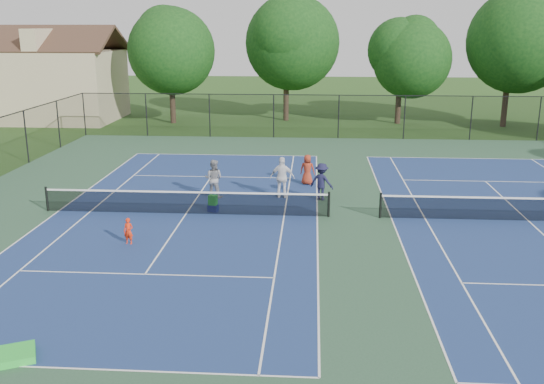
# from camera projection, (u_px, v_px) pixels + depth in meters

# --- Properties ---
(ground) EXTENTS (140.00, 140.00, 0.00)m
(ground) POSITION_uv_depth(u_px,v_px,m) (354.00, 217.00, 24.90)
(ground) COLOR #234716
(ground) RESTS_ON ground
(court_pad) EXTENTS (36.00, 36.00, 0.01)m
(court_pad) POSITION_uv_depth(u_px,v_px,m) (354.00, 217.00, 24.90)
(court_pad) COLOR #2A4B35
(court_pad) RESTS_ON ground
(tennis_court_left) EXTENTS (12.00, 23.83, 1.07)m
(tennis_court_left) POSITION_uv_depth(u_px,v_px,m) (186.00, 212.00, 25.34)
(tennis_court_left) COLOR navy
(tennis_court_left) RESTS_ON ground
(tennis_court_right) EXTENTS (12.00, 23.83, 1.07)m
(tennis_court_right) POSITION_uv_depth(u_px,v_px,m) (529.00, 219.00, 24.42)
(tennis_court_right) COLOR navy
(tennis_court_right) RESTS_ON ground
(perimeter_fence) EXTENTS (36.08, 36.08, 3.02)m
(perimeter_fence) POSITION_uv_depth(u_px,v_px,m) (356.00, 180.00, 24.48)
(perimeter_fence) COLOR black
(perimeter_fence) RESTS_ON ground
(tree_back_a) EXTENTS (6.80, 6.80, 9.15)m
(tree_back_a) POSITION_uv_depth(u_px,v_px,m) (170.00, 46.00, 47.22)
(tree_back_a) COLOR #2D2116
(tree_back_a) RESTS_ON ground
(tree_back_b) EXTENTS (7.60, 7.60, 10.03)m
(tree_back_b) POSITION_uv_depth(u_px,v_px,m) (286.00, 38.00, 48.40)
(tree_back_b) COLOR #2D2116
(tree_back_b) RESTS_ON ground
(tree_back_c) EXTENTS (6.00, 6.00, 8.40)m
(tree_back_c) POSITION_uv_depth(u_px,v_px,m) (401.00, 53.00, 47.15)
(tree_back_c) COLOR #2D2116
(tree_back_c) RESTS_ON ground
(tree_back_d) EXTENTS (7.80, 7.80, 10.37)m
(tree_back_d) POSITION_uv_depth(u_px,v_px,m) (512.00, 36.00, 45.31)
(tree_back_d) COLOR #2D2116
(tree_back_d) RESTS_ON ground
(clapboard_house) EXTENTS (10.80, 8.10, 7.65)m
(clapboard_house) POSITION_uv_depth(u_px,v_px,m) (54.00, 82.00, 49.62)
(clapboard_house) COLOR tan
(clapboard_house) RESTS_ON ground
(child_player) EXTENTS (0.38, 0.28, 0.97)m
(child_player) POSITION_uv_depth(u_px,v_px,m) (128.00, 231.00, 21.77)
(child_player) COLOR #F62F10
(child_player) RESTS_ON ground
(instructor) EXTENTS (0.96, 0.81, 1.76)m
(instructor) POSITION_uv_depth(u_px,v_px,m) (214.00, 179.00, 27.59)
(instructor) COLOR gray
(instructor) RESTS_ON ground
(bystander_a) EXTENTS (1.13, 0.50, 1.90)m
(bystander_a) POSITION_uv_depth(u_px,v_px,m) (282.00, 178.00, 27.49)
(bystander_a) COLOR white
(bystander_a) RESTS_ON ground
(bystander_b) EXTENTS (1.26, 1.03, 1.69)m
(bystander_b) POSITION_uv_depth(u_px,v_px,m) (322.00, 182.00, 27.18)
(bystander_b) COLOR #191937
(bystander_b) RESTS_ON ground
(bystander_c) EXTENTS (0.81, 0.61, 1.50)m
(bystander_c) POSITION_uv_depth(u_px,v_px,m) (307.00, 170.00, 29.86)
(bystander_c) COLOR maroon
(bystander_c) RESTS_ON ground
(ball_crate) EXTENTS (0.47, 0.39, 0.30)m
(ball_crate) POSITION_uv_depth(u_px,v_px,m) (213.00, 208.00, 25.64)
(ball_crate) COLOR navy
(ball_crate) RESTS_ON ground
(ball_hopper) EXTENTS (0.39, 0.34, 0.42)m
(ball_hopper) POSITION_uv_depth(u_px,v_px,m) (213.00, 200.00, 25.54)
(ball_hopper) COLOR green
(ball_hopper) RESTS_ON ball_crate
(green_tarp) EXTENTS (1.69, 1.42, 0.19)m
(green_tarp) POSITION_uv_depth(u_px,v_px,m) (2.00, 357.00, 14.24)
(green_tarp) COLOR green
(green_tarp) RESTS_ON ground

